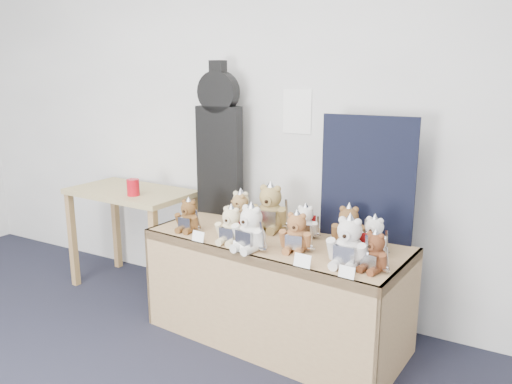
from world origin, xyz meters
The scene contains 22 objects.
room_shell centered at (0.37, 2.49, 1.43)m, with size 6.00×6.00×6.00m.
display_table centered at (0.46, 1.93, 0.53)m, with size 1.69×0.82×0.68m.
side_table centered at (-0.87, 2.14, 0.68)m, with size 0.99×0.58×0.81m.
guitar_case centered at (-0.15, 2.31, 1.22)m, with size 0.34×0.12×1.09m.
navy_board centered at (0.96, 2.25, 1.06)m, with size 0.58×0.02×0.77m, color black.
red_cup centered at (-0.72, 2.02, 0.87)m, with size 0.09×0.09×0.12m, color #AE0B17.
teddy_front_far_left centered at (-0.10, 1.85, 0.78)m, with size 0.20×0.16×0.24m.
teddy_front_left centered at (0.27, 1.79, 0.78)m, with size 0.21×0.17×0.26m.
teddy_front_centre centered at (0.43, 1.74, 0.80)m, with size 0.25×0.22×0.30m.
teddy_front_right centered at (0.67, 1.85, 0.79)m, with size 0.22×0.19×0.26m.
teddy_front_far_right centered at (1.01, 1.78, 0.80)m, with size 0.25×0.21×0.31m.
teddy_front_end centered at (1.15, 1.79, 0.78)m, with size 0.20×0.18×0.24m.
teddy_back_left centered at (0.12, 2.14, 0.79)m, with size 0.22×0.19×0.27m.
teddy_back_centre_left centered at (0.35, 2.14, 0.82)m, with size 0.29×0.25×0.34m.
teddy_back_centre_right centered at (0.62, 2.10, 0.78)m, with size 0.20×0.18×0.24m.
teddy_back_right centered at (0.90, 2.10, 0.79)m, with size 0.23×0.21×0.27m.
teddy_back_end centered at (1.07, 2.04, 0.78)m, with size 0.20×0.17×0.24m.
teddy_back_far_left centered at (0.12, 2.13, 0.78)m, with size 0.21×0.21×0.26m.
entry_card_a centered at (0.08, 1.70, 0.72)m, with size 0.09×0.00×0.06m, color white.
entry_card_b centered at (0.39, 1.68, 0.71)m, with size 0.08×0.00×0.06m, color white.
entry_card_c centered at (0.81, 1.64, 0.72)m, with size 0.10×0.00×0.07m, color white.
entry_card_d centered at (1.06, 1.62, 0.71)m, with size 0.09×0.00×0.06m, color white.
Camera 1 is at (1.82, -0.65, 1.70)m, focal length 35.00 mm.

